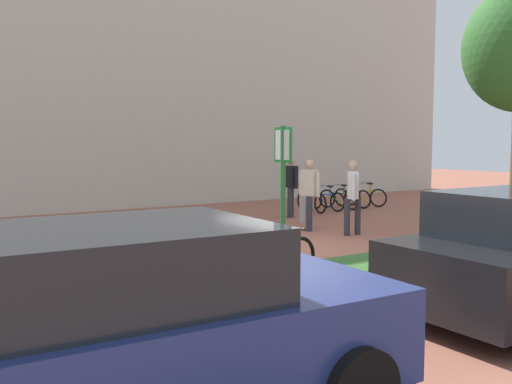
# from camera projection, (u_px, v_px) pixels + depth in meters

# --- Properties ---
(ground_plane) EXTENTS (60.00, 60.00, 0.00)m
(ground_plane) POSITION_uv_depth(u_px,v_px,m) (296.00, 249.00, 11.38)
(ground_plane) COLOR #9E5B47
(building_facade) EXTENTS (28.00, 1.20, 10.00)m
(building_facade) POSITION_uv_depth(u_px,v_px,m) (131.00, 54.00, 18.47)
(building_facade) COLOR beige
(building_facade) RESTS_ON ground
(planter_strip) EXTENTS (7.00, 1.10, 0.16)m
(planter_strip) POSITION_uv_depth(u_px,v_px,m) (340.00, 270.00, 9.14)
(planter_strip) COLOR #336028
(planter_strip) RESTS_ON ground
(parking_sign_post) EXTENTS (0.08, 0.36, 2.38)m
(parking_sign_post) POSITION_uv_depth(u_px,v_px,m) (283.00, 181.00, 8.40)
(parking_sign_post) COLOR #2D7238
(parking_sign_post) RESTS_ON ground
(bike_at_sign) EXTENTS (1.67, 0.44, 0.86)m
(bike_at_sign) POSITION_uv_depth(u_px,v_px,m) (277.00, 261.00, 8.59)
(bike_at_sign) COLOR black
(bike_at_sign) RESTS_ON ground
(bike_rack_cluster) EXTENTS (3.18, 1.78, 0.83)m
(bike_rack_cluster) POSITION_uv_depth(u_px,v_px,m) (339.00, 198.00, 18.17)
(bike_rack_cluster) COLOR #99999E
(bike_rack_cluster) RESTS_ON ground
(bollard_steel) EXTENTS (0.16, 0.16, 0.90)m
(bollard_steel) POSITION_uv_depth(u_px,v_px,m) (302.00, 206.00, 15.00)
(bollard_steel) COLOR #ADADB2
(bollard_steel) RESTS_ON ground
(person_shirt_blue) EXTENTS (0.45, 0.50, 1.72)m
(person_shirt_blue) POSITION_uv_depth(u_px,v_px,m) (353.00, 193.00, 13.00)
(person_shirt_blue) COLOR #2D2D38
(person_shirt_blue) RESTS_ON ground
(person_casual_tan) EXTENTS (0.33, 0.59, 1.72)m
(person_casual_tan) POSITION_uv_depth(u_px,v_px,m) (309.00, 190.00, 13.68)
(person_casual_tan) COLOR #2D2D38
(person_casual_tan) RESTS_ON ground
(person_suited_navy) EXTENTS (0.33, 0.61, 1.72)m
(person_suited_navy) POSITION_uv_depth(u_px,v_px,m) (291.00, 183.00, 16.12)
(person_suited_navy) COLOR #2D2D38
(person_suited_navy) RESTS_ON ground
(car_navy_sedan) EXTENTS (4.36, 2.14, 1.54)m
(car_navy_sedan) POSITION_uv_depth(u_px,v_px,m) (120.00, 331.00, 4.16)
(car_navy_sedan) COLOR navy
(car_navy_sedan) RESTS_ON ground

